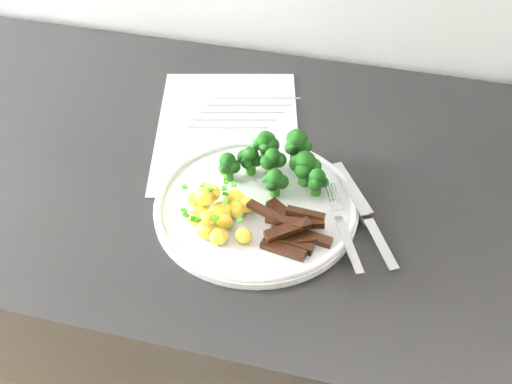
% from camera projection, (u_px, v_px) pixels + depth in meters
% --- Properties ---
extents(counter, '(2.31, 0.58, 0.87)m').
position_uv_depth(counter, '(306.00, 369.00, 1.13)').
color(counter, black).
rests_on(counter, ground).
extents(recipe_paper, '(0.26, 0.32, 0.00)m').
position_uv_depth(recipe_paper, '(228.00, 129.00, 0.92)').
color(recipe_paper, white).
rests_on(recipe_paper, counter).
extents(plate, '(0.25, 0.25, 0.01)m').
position_uv_depth(plate, '(256.00, 206.00, 0.80)').
color(plate, white).
rests_on(plate, counter).
extents(broccoli, '(0.14, 0.09, 0.06)m').
position_uv_depth(broccoli, '(280.00, 160.00, 0.81)').
color(broccoli, '#225C16').
rests_on(broccoli, plate).
extents(potatoes, '(0.09, 0.09, 0.04)m').
position_uv_depth(potatoes, '(220.00, 212.00, 0.77)').
color(potatoes, '#FFDD50').
rests_on(potatoes, plate).
extents(beef_strips, '(0.11, 0.09, 0.02)m').
position_uv_depth(beef_strips, '(291.00, 230.00, 0.75)').
color(beef_strips, black).
rests_on(beef_strips, plate).
extents(fork, '(0.07, 0.14, 0.01)m').
position_uv_depth(fork, '(344.00, 230.00, 0.75)').
color(fork, silver).
rests_on(fork, plate).
extents(knife, '(0.10, 0.17, 0.02)m').
position_uv_depth(knife, '(370.00, 226.00, 0.77)').
color(knife, silver).
rests_on(knife, plate).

